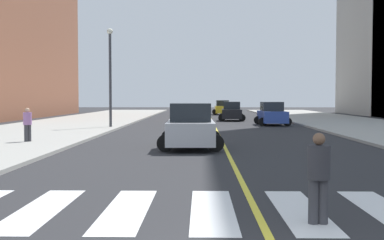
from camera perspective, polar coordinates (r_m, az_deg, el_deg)
name	(u,v)px	position (r m, az deg, el deg)	size (l,w,h in m)	color
crosswalk_paint	(256,210)	(10.28, 7.55, -10.54)	(13.50, 4.00, 0.01)	silver
lane_divider_paint	(213,122)	(46.02, 2.45, -0.24)	(0.16, 80.00, 0.01)	yellow
car_silver_nearest	(191,127)	(22.16, -0.17, -0.87)	(2.98, 4.72, 2.10)	#B7B7BC
car_black_second	(232,112)	(48.84, 4.73, 0.97)	(2.83, 4.41, 1.93)	black
car_yellow_third	(222,108)	(65.90, 3.62, 1.44)	(2.76, 4.42, 1.97)	gold
car_blue_fourth	(272,114)	(41.44, 9.48, 0.67)	(2.82, 4.46, 1.98)	#2D479E
pedestrian_crossing	(319,174)	(9.24, 14.78, -6.21)	(0.42, 0.42, 1.70)	#38383D
pedestrian_walking_west	(28,123)	(25.42, -18.93, -0.33)	(0.42, 0.42, 1.69)	#38383D
street_lamp	(110,69)	(36.72, -9.68, 6.00)	(0.44, 0.44, 7.37)	#38383D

